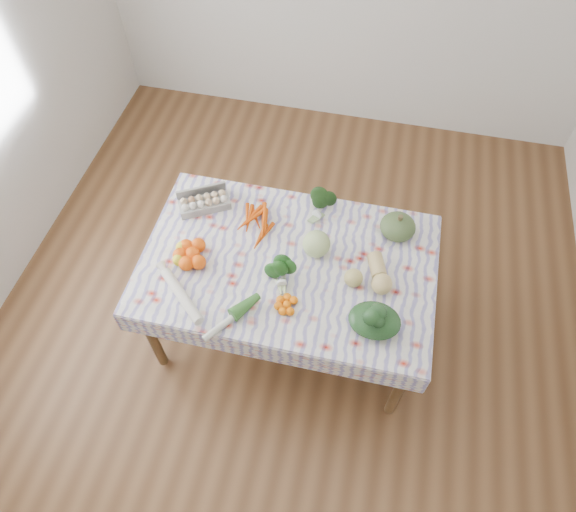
{
  "coord_description": "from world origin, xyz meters",
  "views": [
    {
      "loc": [
        0.36,
        -1.6,
        3.15
      ],
      "look_at": [
        0.0,
        0.0,
        0.82
      ],
      "focal_mm": 32.0,
      "sensor_mm": 36.0,
      "label": 1
    }
  ],
  "objects_px": {
    "kabocha_squash": "(398,227)",
    "grapefruit": "(353,278)",
    "egg_carton": "(205,204)",
    "dining_table": "(288,270)",
    "butternut_squash": "(379,273)",
    "cabbage": "(316,244)"
  },
  "relations": [
    {
      "from": "kabocha_squash",
      "to": "cabbage",
      "type": "relative_size",
      "value": 1.31
    },
    {
      "from": "egg_carton",
      "to": "kabocha_squash",
      "type": "height_order",
      "value": "kabocha_squash"
    },
    {
      "from": "butternut_squash",
      "to": "cabbage",
      "type": "bearing_deg",
      "value": 146.06
    },
    {
      "from": "egg_carton",
      "to": "grapefruit",
      "type": "relative_size",
      "value": 2.94
    },
    {
      "from": "butternut_squash",
      "to": "grapefruit",
      "type": "xyz_separation_m",
      "value": [
        -0.13,
        -0.06,
        -0.01
      ]
    },
    {
      "from": "cabbage",
      "to": "grapefruit",
      "type": "relative_size",
      "value": 1.52
    },
    {
      "from": "dining_table",
      "to": "cabbage",
      "type": "distance_m",
      "value": 0.24
    },
    {
      "from": "dining_table",
      "to": "kabocha_squash",
      "type": "xyz_separation_m",
      "value": [
        0.58,
        0.33,
        0.15
      ]
    },
    {
      "from": "egg_carton",
      "to": "kabocha_squash",
      "type": "xyz_separation_m",
      "value": [
        1.16,
        0.06,
        0.03
      ]
    },
    {
      "from": "dining_table",
      "to": "cabbage",
      "type": "relative_size",
      "value": 10.15
    },
    {
      "from": "egg_carton",
      "to": "kabocha_squash",
      "type": "relative_size",
      "value": 1.48
    },
    {
      "from": "kabocha_squash",
      "to": "grapefruit",
      "type": "relative_size",
      "value": 1.99
    },
    {
      "from": "egg_carton",
      "to": "dining_table",
      "type": "bearing_deg",
      "value": -54.88
    },
    {
      "from": "dining_table",
      "to": "egg_carton",
      "type": "relative_size",
      "value": 5.24
    },
    {
      "from": "egg_carton",
      "to": "butternut_squash",
      "type": "relative_size",
      "value": 1.24
    },
    {
      "from": "dining_table",
      "to": "kabocha_squash",
      "type": "height_order",
      "value": "kabocha_squash"
    },
    {
      "from": "kabocha_squash",
      "to": "grapefruit",
      "type": "distance_m",
      "value": 0.44
    },
    {
      "from": "dining_table",
      "to": "grapefruit",
      "type": "relative_size",
      "value": 15.43
    },
    {
      "from": "grapefruit",
      "to": "kabocha_squash",
      "type": "bearing_deg",
      "value": 63.3
    },
    {
      "from": "kabocha_squash",
      "to": "butternut_squash",
      "type": "relative_size",
      "value": 0.84
    },
    {
      "from": "egg_carton",
      "to": "cabbage",
      "type": "distance_m",
      "value": 0.74
    },
    {
      "from": "butternut_squash",
      "to": "grapefruit",
      "type": "bearing_deg",
      "value": -174.72
    }
  ]
}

